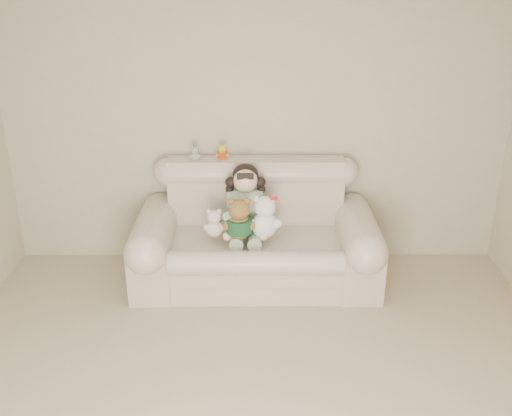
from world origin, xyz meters
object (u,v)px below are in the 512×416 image
object	(u,v)px
sofa	(256,229)
white_cat	(265,212)
brown_teddy	(239,215)
seated_child	(246,200)
cream_teddy	(214,220)

from	to	relation	value
sofa	white_cat	xyz separation A→B (m)	(0.07, -0.13, 0.21)
sofa	brown_teddy	size ratio (longest dim) A/B	4.87
brown_teddy	seated_child	bearing A→B (deg)	54.49
seated_child	cream_teddy	size ratio (longest dim) A/B	2.22
sofa	brown_teddy	bearing A→B (deg)	-130.06
seated_child	cream_teddy	world-z (taller)	seated_child
brown_teddy	sofa	bearing A→B (deg)	25.91
white_cat	seated_child	bearing A→B (deg)	105.40
seated_child	white_cat	size ratio (longest dim) A/B	1.45
white_cat	cream_teddy	distance (m)	0.43
brown_teddy	white_cat	xyz separation A→B (m)	(0.21, 0.03, 0.01)
brown_teddy	cream_teddy	world-z (taller)	brown_teddy
cream_teddy	seated_child	bearing A→B (deg)	34.23
white_cat	cream_teddy	world-z (taller)	white_cat
brown_teddy	white_cat	distance (m)	0.21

